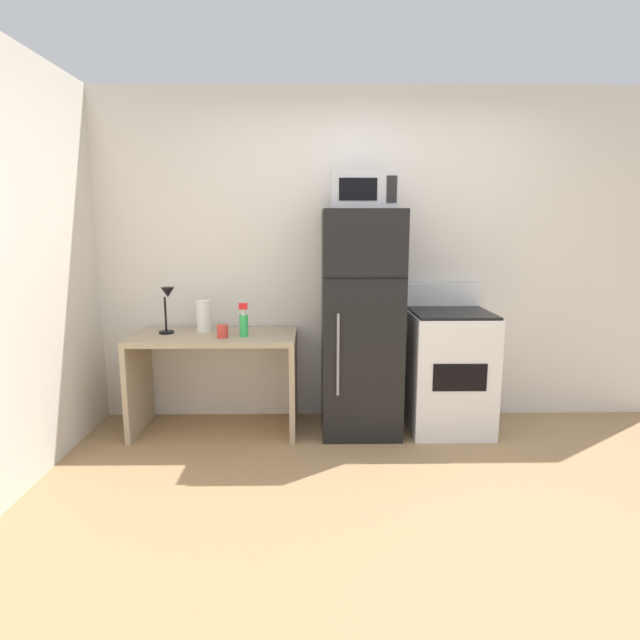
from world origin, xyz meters
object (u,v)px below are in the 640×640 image
object	(u,v)px
paper_towel_roll	(204,316)
oven_range	(449,370)
desk	(215,363)
coffee_mug	(223,331)
desk_lamp	(167,302)
refrigerator	(361,323)
microwave	(363,191)
spray_bottle	(244,323)

from	to	relation	value
paper_towel_roll	oven_range	size ratio (longest dim) A/B	0.22
oven_range	desk	bearing A→B (deg)	-179.93
desk	coffee_mug	size ratio (longest dim) A/B	12.87
desk_lamp	refrigerator	distance (m)	1.46
paper_towel_roll	microwave	xyz separation A→B (m)	(1.20, -0.14, 0.93)
spray_bottle	refrigerator	distance (m)	0.87
desk_lamp	spray_bottle	bearing A→B (deg)	-10.62
desk	spray_bottle	distance (m)	0.41
spray_bottle	coffee_mug	size ratio (longest dim) A/B	2.62
spray_bottle	refrigerator	world-z (taller)	refrigerator
coffee_mug	oven_range	xyz separation A→B (m)	(1.70, 0.12, -0.33)
spray_bottle	microwave	xyz separation A→B (m)	(0.87, 0.06, 0.95)
spray_bottle	desk_lamp	bearing A→B (deg)	169.38
microwave	desk	bearing A→B (deg)	178.73
coffee_mug	microwave	xyz separation A→B (m)	(1.02, 0.09, 1.00)
spray_bottle	refrigerator	bearing A→B (deg)	5.36
coffee_mug	microwave	size ratio (longest dim) A/B	0.21
desk_lamp	coffee_mug	distance (m)	0.49
microwave	oven_range	distance (m)	1.50
desk	microwave	world-z (taller)	microwave
refrigerator	oven_range	xyz separation A→B (m)	(0.68, 0.01, -0.37)
desk_lamp	microwave	world-z (taller)	microwave
spray_bottle	microwave	distance (m)	1.29
spray_bottle	paper_towel_roll	bearing A→B (deg)	149.42
desk_lamp	oven_range	distance (m)	2.19
desk	oven_range	world-z (taller)	oven_range
paper_towel_roll	desk_lamp	bearing A→B (deg)	-160.50
paper_towel_roll	refrigerator	size ratio (longest dim) A/B	0.14
coffee_mug	desk	bearing A→B (deg)	125.60
desk_lamp	paper_towel_roll	bearing A→B (deg)	19.50
coffee_mug	paper_towel_roll	distance (m)	0.30
microwave	oven_range	size ratio (longest dim) A/B	0.42
desk_lamp	oven_range	size ratio (longest dim) A/B	0.32
desk_lamp	microwave	size ratio (longest dim) A/B	0.77
desk	oven_range	bearing A→B (deg)	0.07
coffee_mug	oven_range	world-z (taller)	oven_range
paper_towel_roll	microwave	distance (m)	1.52
desk	microwave	size ratio (longest dim) A/B	2.66
coffee_mug	refrigerator	xyz separation A→B (m)	(1.02, 0.12, 0.04)
desk_lamp	paper_towel_roll	xyz separation A→B (m)	(0.25, 0.09, -0.12)
spray_bottle	oven_range	xyz separation A→B (m)	(1.55, 0.09, -0.38)
coffee_mug	refrigerator	world-z (taller)	refrigerator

